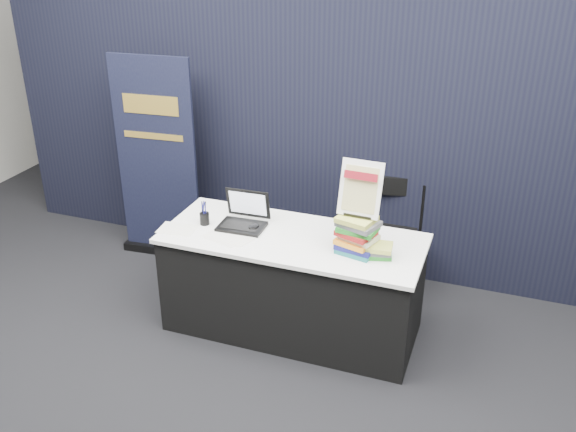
# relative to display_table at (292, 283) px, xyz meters

# --- Properties ---
(floor) EXTENTS (8.00, 8.00, 0.00)m
(floor) POSITION_rel_display_table_xyz_m (0.00, -0.55, -0.38)
(floor) COLOR black
(floor) RESTS_ON ground
(wall_back) EXTENTS (8.00, 0.02, 3.50)m
(wall_back) POSITION_rel_display_table_xyz_m (0.00, 3.45, 1.37)
(wall_back) COLOR #A6A49D
(wall_back) RESTS_ON floor
(drape_partition) EXTENTS (6.00, 0.08, 2.40)m
(drape_partition) POSITION_rel_display_table_xyz_m (0.00, 1.05, 0.82)
(drape_partition) COLOR black
(drape_partition) RESTS_ON floor
(display_table) EXTENTS (1.80, 0.75, 0.75)m
(display_table) POSITION_rel_display_table_xyz_m (0.00, 0.00, 0.00)
(display_table) COLOR black
(display_table) RESTS_ON floor
(laptop) EXTENTS (0.33, 0.27, 0.24)m
(laptop) POSITION_rel_display_table_xyz_m (-0.38, 0.04, 0.43)
(laptop) COLOR black
(laptop) RESTS_ON display_table
(mouse) EXTENTS (0.09, 0.13, 0.04)m
(mouse) POSITION_rel_display_table_xyz_m (-0.29, 0.01, 0.39)
(mouse) COLOR black
(mouse) RESTS_ON display_table
(brochure_left) EXTENTS (0.27, 0.21, 0.00)m
(brochure_left) POSITION_rel_display_table_xyz_m (-0.80, -0.17, 0.38)
(brochure_left) COLOR white
(brochure_left) RESTS_ON display_table
(brochure_mid) EXTENTS (0.32, 0.27, 0.00)m
(brochure_mid) POSITION_rel_display_table_xyz_m (-0.43, -0.16, 0.38)
(brochure_mid) COLOR silver
(brochure_mid) RESTS_ON display_table
(brochure_right) EXTENTS (0.34, 0.29, 0.00)m
(brochure_right) POSITION_rel_display_table_xyz_m (-0.38, -0.13, 0.38)
(brochure_right) COLOR white
(brochure_right) RESTS_ON display_table
(pen_cup) EXTENTS (0.09, 0.09, 0.09)m
(pen_cup) POSITION_rel_display_table_xyz_m (-0.65, -0.03, 0.42)
(pen_cup) COLOR black
(pen_cup) RESTS_ON display_table
(book_stack_tall) EXTENTS (0.27, 0.23, 0.26)m
(book_stack_tall) POSITION_rel_display_table_xyz_m (0.47, -0.07, 0.50)
(book_stack_tall) COLOR #1B6868
(book_stack_tall) RESTS_ON display_table
(book_stack_short) EXTENTS (0.23, 0.19, 0.09)m
(book_stack_short) POSITION_rel_display_table_xyz_m (0.60, -0.08, 0.42)
(book_stack_short) COLOR #228024
(book_stack_short) RESTS_ON display_table
(info_sign) EXTENTS (0.28, 0.14, 0.37)m
(info_sign) POSITION_rel_display_table_xyz_m (0.47, -0.04, 0.81)
(info_sign) COLOR black
(info_sign) RESTS_ON book_stack_tall
(pullup_banner) EXTENTS (0.75, 0.16, 1.75)m
(pullup_banner) POSITION_rel_display_table_xyz_m (-1.45, 0.68, 0.40)
(pullup_banner) COLOR black
(pullup_banner) RESTS_ON floor
(stacking_chair) EXTENTS (0.47, 0.47, 0.87)m
(stacking_chair) POSITION_rel_display_table_xyz_m (0.54, 0.86, 0.11)
(stacking_chair) COLOR black
(stacking_chair) RESTS_ON floor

